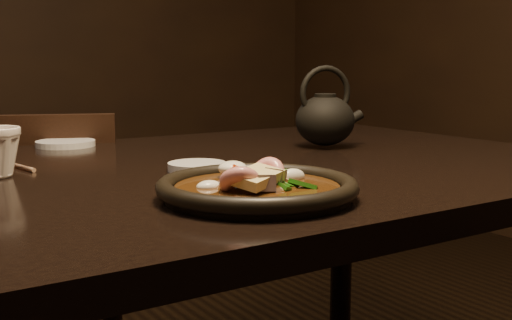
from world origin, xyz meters
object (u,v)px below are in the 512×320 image
plate (257,189)px  table (160,216)px  teapot (325,118)px  chair (45,264)px

plate → table: bearing=93.5°
table → plate: bearing=-86.5°
plate → teapot: teapot is taller
chair → plate: size_ratio=3.05×
table → teapot: size_ratio=9.61×
plate → teapot: bearing=41.1°
chair → teapot: 0.77m
chair → teapot: (0.46, -0.50, 0.37)m
table → chair: (-0.05, 0.57, -0.23)m
chair → plate: chair is taller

